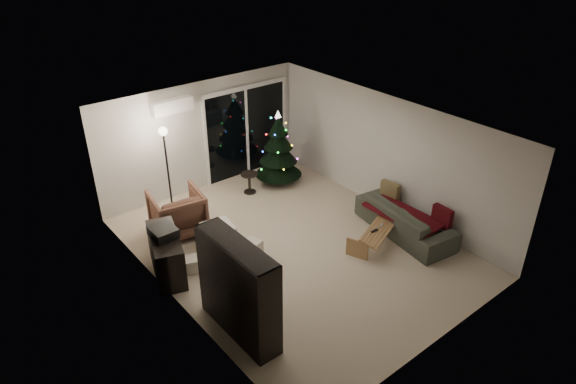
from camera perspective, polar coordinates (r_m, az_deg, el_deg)
name	(u,v)px	position (r m, az deg, el deg)	size (l,w,h in m)	color
room	(265,167)	(10.69, -2.55, 2.82)	(6.50, 7.51, 2.60)	beige
bookshelf	(227,295)	(7.66, -6.78, -11.26)	(0.40, 1.59, 1.59)	black
media_cabinet	(166,255)	(9.32, -13.37, -6.78)	(0.47, 1.26, 0.79)	black
stereo	(163,232)	(9.06, -13.71, -4.32)	(0.40, 0.47, 0.17)	black
armchair	(177,212)	(10.39, -12.18, -2.24)	(0.96, 0.99, 0.90)	brown
ottoman	(218,237)	(9.89, -7.74, -4.93)	(0.55, 0.55, 0.50)	silver
cardboard_box_a	(192,264)	(9.44, -10.63, -7.89)	(0.38, 0.29, 0.27)	beige
cardboard_box_b	(251,249)	(9.68, -4.16, -6.32)	(0.40, 0.30, 0.28)	beige
side_table	(249,183)	(11.73, -4.30, 1.00)	(0.38, 0.38, 0.48)	black
floor_lamp	(168,173)	(10.85, -13.17, 2.08)	(0.31, 0.31, 1.91)	black
sofa	(405,219)	(10.47, 12.90, -2.93)	(2.18, 0.85, 0.64)	#474E42
sofa_throw	(403,214)	(10.33, 12.63, -2.45)	(0.68, 1.57, 0.05)	#4F060D
cushion_a	(390,192)	(10.85, 11.26, 0.05)	(0.13, 0.42, 0.42)	brown
cushion_b	(442,217)	(10.21, 16.75, -2.68)	(0.13, 0.42, 0.42)	#4F060D
coffee_table	(379,237)	(10.03, 10.07, -4.95)	(1.25, 0.44, 0.39)	#9B764A
remote_a	(374,231)	(9.82, 9.58, -4.26)	(0.16, 0.05, 0.02)	black
remote_b	(381,225)	(10.01, 10.34, -3.63)	(0.15, 0.04, 0.02)	slate
christmas_tree	(278,147)	(11.90, -1.08, 4.99)	(1.10, 1.10, 1.78)	black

